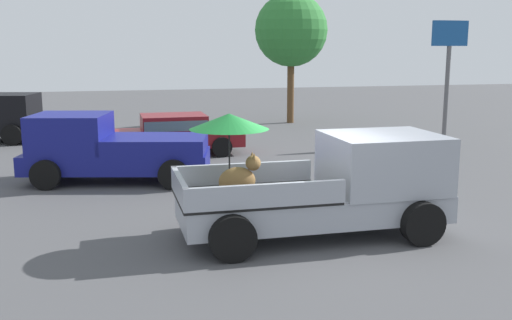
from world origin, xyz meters
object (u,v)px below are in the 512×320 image
Objects in this scene: parked_sedan_near at (176,132)px; motel_sign at (449,57)px; pickup_truck_main at (333,184)px; pickup_truck_far at (109,149)px.

motel_sign is (9.96, -0.12, 2.43)m from parked_sedan_near.
pickup_truck_main is 1.13× the size of motel_sign.
pickup_truck_main is at bearing 139.05° from pickup_truck_far.
motel_sign reaches higher than parked_sedan_near.
pickup_truck_main reaches higher than pickup_truck_far.
parked_sedan_near is at bearing 179.32° from motel_sign.
motel_sign is at bearing 49.17° from pickup_truck_main.
parked_sedan_near is 10.25m from motel_sign.
motel_sign is (8.04, 9.22, 2.19)m from pickup_truck_main.
motel_sign reaches higher than pickup_truck_main.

